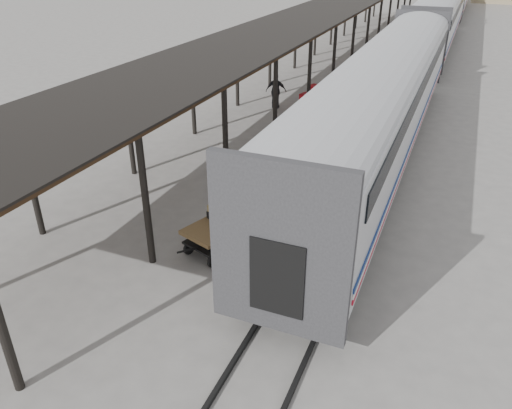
{
  "coord_description": "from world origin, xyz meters",
  "views": [
    {
      "loc": [
        6.02,
        -11.92,
        8.25
      ],
      "look_at": [
        1.29,
        -0.55,
        1.7
      ],
      "focal_mm": 35.0,
      "sensor_mm": 36.0,
      "label": 1
    }
  ],
  "objects_px": {
    "baggage_cart": "(223,228)",
    "luggage_tug": "(313,99)",
    "pedestrian": "(276,91)",
    "porter": "(220,210)"
  },
  "relations": [
    {
      "from": "baggage_cart",
      "to": "pedestrian",
      "type": "height_order",
      "value": "pedestrian"
    },
    {
      "from": "luggage_tug",
      "to": "pedestrian",
      "type": "relative_size",
      "value": 0.84
    },
    {
      "from": "baggage_cart",
      "to": "porter",
      "type": "relative_size",
      "value": 1.67
    },
    {
      "from": "porter",
      "to": "luggage_tug",
      "type": "bearing_deg",
      "value": 31.94
    },
    {
      "from": "pedestrian",
      "to": "luggage_tug",
      "type": "bearing_deg",
      "value": -179.77
    },
    {
      "from": "baggage_cart",
      "to": "porter",
      "type": "bearing_deg",
      "value": -50.0
    },
    {
      "from": "baggage_cart",
      "to": "luggage_tug",
      "type": "xyz_separation_m",
      "value": [
        -1.55,
        14.39,
        -0.07
      ]
    },
    {
      "from": "luggage_tug",
      "to": "porter",
      "type": "xyz_separation_m",
      "value": [
        1.8,
        -15.04,
        1.09
      ]
    },
    {
      "from": "baggage_cart",
      "to": "porter",
      "type": "distance_m",
      "value": 1.23
    },
    {
      "from": "baggage_cart",
      "to": "luggage_tug",
      "type": "bearing_deg",
      "value": 115.1
    }
  ]
}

